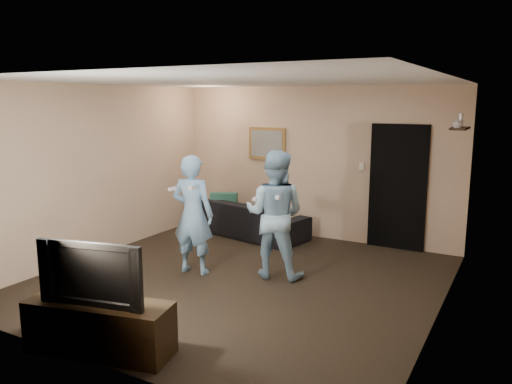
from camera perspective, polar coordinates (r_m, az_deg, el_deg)
The scene contains 19 objects.
ground at distance 6.77m, azimuth -1.80°, elevation -9.97°, with size 5.00×5.00×0.00m, color black.
ceiling at distance 6.35m, azimuth -1.94°, elevation 12.60°, with size 5.00×5.00×0.04m, color silver.
wall_back at distance 8.66m, azimuth 6.65°, elevation 3.32°, with size 5.00×0.04×2.60m, color tan.
wall_front at distance 4.52m, azimuth -18.35°, elevation -3.65°, with size 5.00×0.04×2.60m, color tan.
wall_left at distance 8.00m, azimuth -17.46°, elevation 2.33°, with size 0.04×5.00×2.60m, color tan.
wall_right at distance 5.60m, azimuth 20.68°, elevation -1.14°, with size 0.04×5.00×2.60m, color tan.
sofa at distance 8.82m, azimuth -0.71°, elevation -3.04°, with size 2.10×0.82×0.61m, color black.
throw_pillow at distance 9.05m, azimuth -3.68°, elevation -1.59°, with size 0.48×0.15×0.48m, color #1B5144.
painting_frame at distance 8.98m, azimuth 1.28°, elevation 5.56°, with size 0.72×0.05×0.57m, color olive.
painting_canvas at distance 8.96m, azimuth 1.20°, elevation 5.55°, with size 0.62×0.01×0.47m, color slate.
doorway at distance 8.24m, azimuth 15.89°, elevation 0.52°, with size 0.90×0.06×2.00m, color black.
light_switch at distance 8.35m, azimuth 11.99°, elevation 2.90°, with size 0.08×0.02×0.12m, color silver.
wall_shelf at distance 7.31m, azimuth 22.28°, elevation 6.76°, with size 0.20×0.60×0.03m, color black.
shelf_vase at distance 7.04m, azimuth 22.06°, elevation 7.35°, with size 0.13×0.13×0.14m, color #AAAAAF.
shelf_figurine at distance 7.37m, azimuth 22.39°, elevation 7.59°, with size 0.06×0.06×0.18m, color #B6B6BA.
tv_console at distance 5.10m, azimuth -17.43°, elevation -14.50°, with size 1.40×0.45×0.50m, color black.
television at distance 4.89m, azimuth -17.78°, elevation -8.60°, with size 1.05×0.14×0.61m, color black.
wii_player_left at distance 6.87m, azimuth -7.24°, elevation -2.57°, with size 0.65×0.53×1.65m.
wii_player_right at distance 6.68m, azimuth 2.15°, elevation -2.56°, with size 0.93×0.78×1.72m.
Camera 1 is at (3.25, -5.45, 2.35)m, focal length 35.00 mm.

